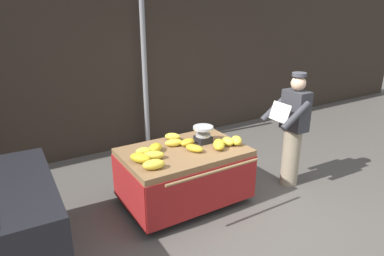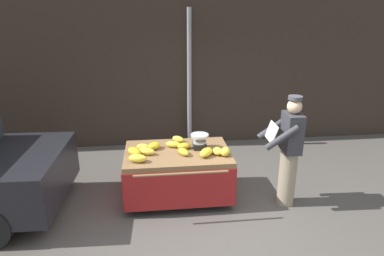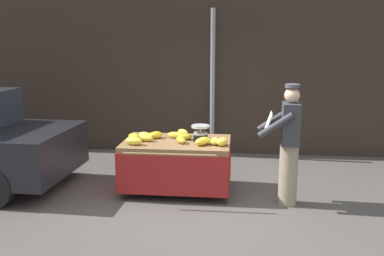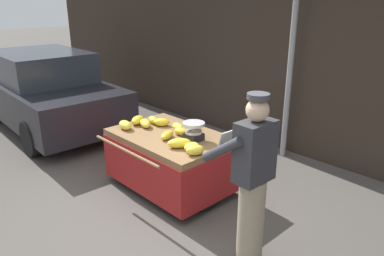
% 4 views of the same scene
% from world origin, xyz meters
% --- Properties ---
extents(ground_plane, '(60.00, 60.00, 0.00)m').
position_xyz_m(ground_plane, '(0.00, 0.00, 0.00)').
color(ground_plane, '#514C47').
extents(back_wall, '(16.00, 0.24, 4.08)m').
position_xyz_m(back_wall, '(0.00, 3.08, 2.04)').
color(back_wall, '#332821').
rests_on(back_wall, ground).
extents(street_pole, '(0.09, 0.09, 2.89)m').
position_xyz_m(street_pole, '(-0.16, 2.74, 1.44)').
color(street_pole, gray).
rests_on(street_pole, ground).
extents(banana_cart, '(1.63, 1.28, 0.79)m').
position_xyz_m(banana_cart, '(-0.58, 0.66, 0.58)').
color(banana_cart, olive).
rests_on(banana_cart, ground).
extents(weighing_scale, '(0.28, 0.28, 0.24)m').
position_xyz_m(weighing_scale, '(-0.22, 0.73, 0.91)').
color(weighing_scale, black).
rests_on(weighing_scale, banana_cart).
extents(banana_bunch_0, '(0.28, 0.31, 0.12)m').
position_xyz_m(banana_bunch_0, '(-1.22, 0.59, 0.85)').
color(banana_bunch_0, gold).
rests_on(banana_bunch_0, banana_cart).
extents(banana_bunch_1, '(0.22, 0.28, 0.09)m').
position_xyz_m(banana_bunch_1, '(-0.49, 0.53, 0.84)').
color(banana_bunch_1, gold).
rests_on(banana_bunch_1, banana_cart).
extents(banana_bunch_2, '(0.30, 0.23, 0.11)m').
position_xyz_m(banana_bunch_2, '(-1.05, 0.59, 0.85)').
color(banana_bunch_2, yellow).
rests_on(banana_bunch_2, banana_cart).
extents(banana_bunch_3, '(0.22, 0.25, 0.12)m').
position_xyz_m(banana_bunch_3, '(0.13, 0.43, 0.85)').
color(banana_bunch_3, yellow).
rests_on(banana_bunch_3, banana_cart).
extents(banana_bunch_4, '(0.15, 0.21, 0.11)m').
position_xyz_m(banana_bunch_4, '(0.02, 0.48, 0.85)').
color(banana_bunch_4, yellow).
rests_on(banana_bunch_4, banana_cart).
extents(banana_bunch_5, '(0.27, 0.26, 0.11)m').
position_xyz_m(banana_bunch_5, '(-0.93, 0.79, 0.85)').
color(banana_bunch_5, gold).
rests_on(banana_bunch_5, banana_cart).
extents(banana_bunch_6, '(0.23, 0.17, 0.10)m').
position_xyz_m(banana_bunch_6, '(-0.46, 0.74, 0.84)').
color(banana_bunch_6, gold).
rests_on(banana_bunch_6, banana_cart).
extents(banana_bunch_7, '(0.23, 0.17, 0.10)m').
position_xyz_m(banana_bunch_7, '(-1.10, 0.77, 0.85)').
color(banana_bunch_7, yellow).
rests_on(banana_bunch_7, banana_cart).
extents(banana_bunch_8, '(0.24, 0.23, 0.10)m').
position_xyz_m(banana_bunch_8, '(-0.53, 1.04, 0.84)').
color(banana_bunch_8, yellow).
rests_on(banana_bunch_8, banana_cart).
extents(banana_bunch_9, '(0.29, 0.21, 0.12)m').
position_xyz_m(banana_bunch_9, '(-1.16, 0.34, 0.85)').
color(banana_bunch_9, yellow).
rests_on(banana_bunch_9, banana_cart).
extents(banana_bunch_10, '(0.29, 0.33, 0.12)m').
position_xyz_m(banana_bunch_10, '(-0.16, 0.44, 0.85)').
color(banana_bunch_10, yellow).
rests_on(banana_bunch_10, banana_cart).
extents(banana_bunch_11, '(0.26, 0.17, 0.10)m').
position_xyz_m(banana_bunch_11, '(-0.63, 0.83, 0.84)').
color(banana_bunch_11, yellow).
rests_on(banana_bunch_11, banana_cart).
extents(vendor_person, '(0.59, 0.53, 1.71)m').
position_xyz_m(vendor_person, '(1.05, 0.28, 0.87)').
color(vendor_person, gray).
rests_on(vendor_person, ground).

